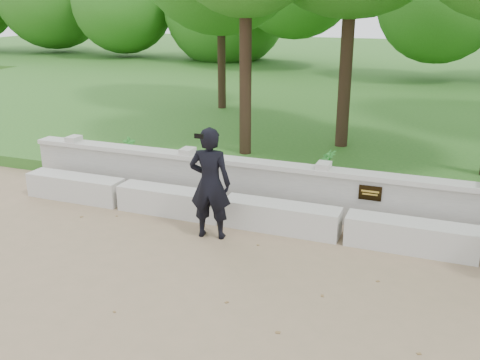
# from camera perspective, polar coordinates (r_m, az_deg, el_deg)

# --- Properties ---
(ground) EXTENTS (80.00, 80.00, 0.00)m
(ground) POSITION_cam_1_polar(r_m,az_deg,el_deg) (6.86, 7.77, -12.54)
(ground) COLOR #8F7557
(ground) RESTS_ON ground
(lawn) EXTENTS (40.00, 22.00, 0.25)m
(lawn) POSITION_cam_1_polar(r_m,az_deg,el_deg) (20.08, 17.48, 7.95)
(lawn) COLOR #295F1D
(lawn) RESTS_ON ground
(concrete_bench) EXTENTS (11.90, 0.45, 0.45)m
(concrete_bench) POSITION_cam_1_polar(r_m,az_deg,el_deg) (8.43, 10.94, -4.86)
(concrete_bench) COLOR beige
(concrete_bench) RESTS_ON ground
(parapet_wall) EXTENTS (12.50, 0.35, 0.90)m
(parapet_wall) POSITION_cam_1_polar(r_m,az_deg,el_deg) (8.98, 11.87, -1.78)
(parapet_wall) COLOR #BBB9B1
(parapet_wall) RESTS_ON ground
(man_main) EXTENTS (0.70, 0.63, 1.76)m
(man_main) POSITION_cam_1_polar(r_m,az_deg,el_deg) (8.16, -3.21, -0.37)
(man_main) COLOR black
(man_main) RESTS_ON ground
(shrub_a) EXTENTS (0.33, 0.35, 0.55)m
(shrub_a) POSITION_cam_1_polar(r_m,az_deg,el_deg) (11.63, -11.67, 3.21)
(shrub_a) COLOR #2B7E2A
(shrub_a) RESTS_ON lawn
(shrub_b) EXTENTS (0.35, 0.39, 0.59)m
(shrub_b) POSITION_cam_1_polar(r_m,az_deg,el_deg) (9.73, 8.54, 0.51)
(shrub_b) COLOR #2B7E2A
(shrub_b) RESTS_ON lawn
(shrub_d) EXTENTS (0.45, 0.46, 0.62)m
(shrub_d) POSITION_cam_1_polar(r_m,az_deg,el_deg) (10.26, 9.40, 1.50)
(shrub_d) COLOR #2B7E2A
(shrub_d) RESTS_ON lawn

